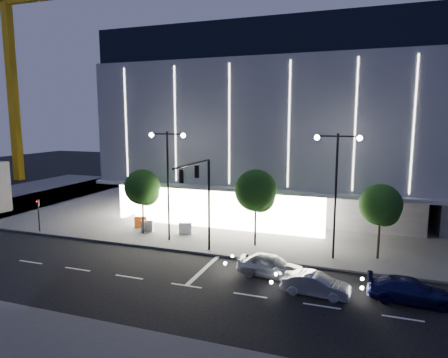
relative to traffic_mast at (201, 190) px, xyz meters
name	(u,v)px	position (x,y,z in m)	size (l,w,h in m)	color
ground	(168,273)	(-1.00, -3.34, -5.03)	(160.00, 160.00, 0.00)	black
sidewalk_museum	(301,204)	(4.00, 20.66, -4.95)	(70.00, 40.00, 0.15)	#474747
museum	(283,125)	(1.98, 18.97, 4.25)	(30.00, 25.80, 18.00)	#4C4C51
traffic_mast	(201,190)	(0.00, 0.00, 0.00)	(0.33, 5.89, 7.07)	black
street_lamp_west	(168,170)	(-4.00, 2.66, 0.93)	(3.16, 0.36, 9.00)	black
street_lamp_east	(336,178)	(9.00, 2.66, 0.93)	(3.16, 0.36, 9.00)	black
ped_signal_far	(38,212)	(-16.00, 1.16, -3.14)	(0.22, 0.24, 3.00)	black
tower_crane	(15,51)	(-41.92, 24.66, 15.48)	(32.00, 2.00, 28.50)	gold
tree_left	(143,189)	(-6.97, 3.68, -0.99)	(3.02, 3.02, 5.72)	black
tree_mid	(256,193)	(3.03, 3.68, -0.69)	(3.25, 3.25, 6.15)	black
tree_right	(381,207)	(12.03, 3.68, -1.14)	(2.91, 2.91, 5.51)	black
car_lead	(270,266)	(5.47, -1.76, -4.30)	(1.73, 4.29, 1.46)	#A5A8AD
car_second	(316,285)	(8.50, -3.57, -4.39)	(1.34, 3.85, 1.27)	#B8BCC0
car_third	(410,290)	(13.51, -2.67, -4.37)	(1.84, 4.51, 1.31)	#13154A
barrier_a	(141,222)	(-8.23, 5.23, -4.38)	(1.10, 0.25, 1.00)	#DF460C
barrier_b	(147,226)	(-6.97, 4.23, -4.38)	(1.10, 0.25, 1.00)	silver
barrier_d	(185,229)	(-3.45, 4.61, -4.38)	(1.10, 0.25, 1.00)	silver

